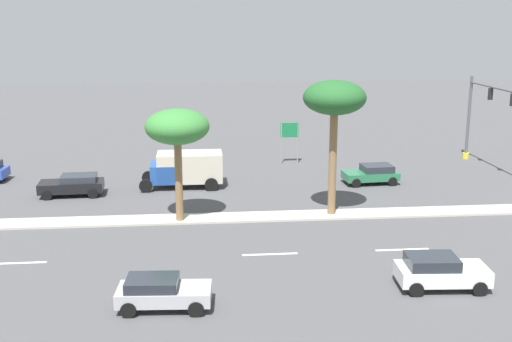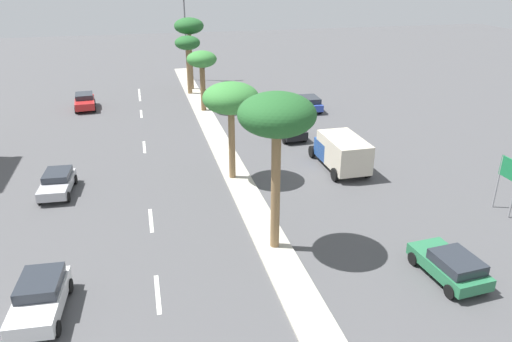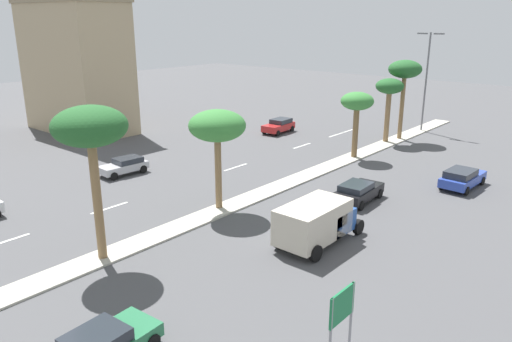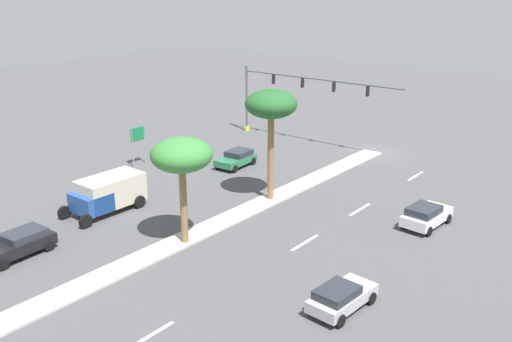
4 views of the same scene
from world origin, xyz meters
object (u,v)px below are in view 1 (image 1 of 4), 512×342
(directional_road_sign, at_px, (290,134))
(sedan_white_rear, at_px, (440,271))
(sedan_silver_inboard, at_px, (161,292))
(traffic_signal_gantry, at_px, (498,112))
(sedan_green_leading, at_px, (372,174))
(palm_tree_mid, at_px, (177,128))
(palm_tree_near, at_px, (335,101))
(sedan_black_center, at_px, (73,185))
(box_truck, at_px, (184,168))

(directional_road_sign, bearing_deg, sedan_white_rear, -173.08)
(sedan_silver_inboard, bearing_deg, sedan_white_rear, -85.98)
(traffic_signal_gantry, xyz_separation_m, sedan_silver_inboard, (-21.02, 24.17, -3.96))
(sedan_green_leading, bearing_deg, palm_tree_mid, 119.00)
(sedan_white_rear, bearing_deg, sedan_green_leading, -6.24)
(directional_road_sign, xyz_separation_m, sedan_green_leading, (-6.89, -4.96, -1.68))
(palm_tree_mid, distance_m, sedan_green_leading, 16.21)
(directional_road_sign, bearing_deg, palm_tree_near, -178.02)
(palm_tree_mid, height_order, sedan_white_rear, palm_tree_mid)
(directional_road_sign, xyz_separation_m, sedan_silver_inboard, (-25.64, 9.08, -1.69))
(sedan_white_rear, bearing_deg, palm_tree_mid, 48.08)
(sedan_white_rear, relative_size, sedan_black_center, 0.95)
(directional_road_sign, distance_m, sedan_white_rear, 25.03)
(palm_tree_near, height_order, palm_tree_mid, palm_tree_near)
(sedan_silver_inboard, xyz_separation_m, sedan_white_rear, (0.85, -12.09, 0.07))
(directional_road_sign, distance_m, palm_tree_mid, 17.04)
(sedan_white_rear, height_order, box_truck, box_truck)
(directional_road_sign, xyz_separation_m, sedan_black_center, (-8.07, 15.78, -1.65))
(sedan_silver_inboard, height_order, sedan_white_rear, sedan_white_rear)
(sedan_black_center, xyz_separation_m, box_truck, (1.51, -7.38, 0.58))
(palm_tree_near, distance_m, sedan_white_rear, 12.67)
(box_truck, bearing_deg, sedan_silver_inboard, 177.96)
(box_truck, bearing_deg, directional_road_sign, -52.00)
(palm_tree_near, distance_m, sedan_black_center, 18.38)
(palm_tree_near, bearing_deg, sedan_black_center, 69.97)
(sedan_green_leading, bearing_deg, box_truck, 88.62)
(traffic_signal_gantry, bearing_deg, palm_tree_near, 122.72)
(directional_road_sign, relative_size, sedan_black_center, 0.79)
(sedan_green_leading, bearing_deg, directional_road_sign, 35.78)
(palm_tree_mid, xyz_separation_m, sedan_silver_inboard, (-11.25, 0.51, -4.82))
(traffic_signal_gantry, distance_m, box_truck, 23.80)
(sedan_silver_inboard, bearing_deg, traffic_signal_gantry, -48.99)
(directional_road_sign, distance_m, palm_tree_near, 14.72)
(directional_road_sign, height_order, sedan_silver_inboard, directional_road_sign)
(palm_tree_mid, height_order, sedan_green_leading, palm_tree_mid)
(sedan_green_leading, distance_m, box_truck, 13.39)
(sedan_white_rear, bearing_deg, directional_road_sign, 6.92)
(traffic_signal_gantry, xyz_separation_m, directional_road_sign, (4.62, 15.08, -2.26))
(traffic_signal_gantry, xyz_separation_m, sedan_white_rear, (-20.17, 12.08, -3.89))
(palm_tree_mid, xyz_separation_m, sedan_black_center, (6.32, 7.21, -4.78))
(traffic_signal_gantry, distance_m, palm_tree_mid, 25.61)
(directional_road_sign, bearing_deg, sedan_green_leading, -144.22)
(sedan_green_leading, relative_size, sedan_black_center, 0.93)
(directional_road_sign, height_order, sedan_green_leading, directional_road_sign)
(sedan_silver_inboard, distance_m, sedan_black_center, 18.80)
(traffic_signal_gantry, height_order, directional_road_sign, traffic_signal_gantry)
(traffic_signal_gantry, bearing_deg, sedan_silver_inboard, 131.01)
(palm_tree_mid, relative_size, sedan_silver_inboard, 1.66)
(directional_road_sign, bearing_deg, sedan_silver_inboard, 160.49)
(traffic_signal_gantry, relative_size, sedan_green_leading, 4.53)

